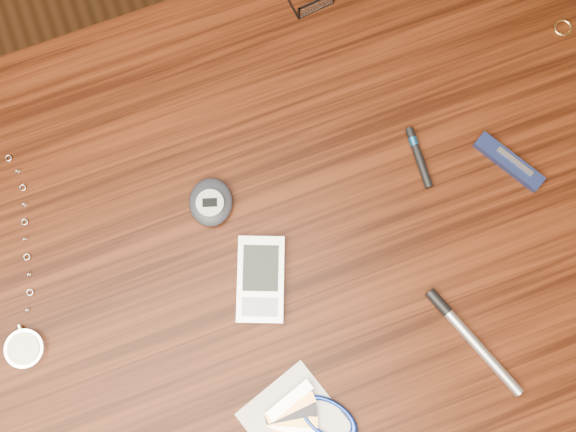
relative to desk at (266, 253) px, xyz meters
name	(u,v)px	position (x,y,z in m)	size (l,w,h in m)	color
ground	(274,296)	(0.00, 0.00, -0.65)	(3.80, 3.80, 0.00)	#472814
desk	(266,253)	(0.00, 0.00, 0.00)	(1.00, 0.70, 0.75)	#381608
gold_ring	(563,28)	(0.47, 0.13, 0.10)	(0.02, 0.02, 0.00)	#E9B166
pocket_watch	(24,341)	(-0.31, -0.02, 0.11)	(0.08, 0.31, 0.01)	silver
pda_phone	(261,279)	(-0.02, -0.05, 0.11)	(0.09, 0.12, 0.02)	#B2B3B6
pedometer	(211,202)	(-0.04, 0.07, 0.11)	(0.07, 0.08, 0.03)	#20212A
notepad_keys	(311,420)	(-0.02, -0.22, 0.11)	(0.15, 0.14, 0.01)	silver
pocket_knife	(509,162)	(0.32, -0.01, 0.11)	(0.07, 0.09, 0.01)	#111C3B
silver_pen	(466,333)	(0.19, -0.19, 0.11)	(0.07, 0.15, 0.01)	#BBBCC1
black_blue_pen	(418,156)	(0.22, 0.03, 0.11)	(0.02, 0.08, 0.01)	black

